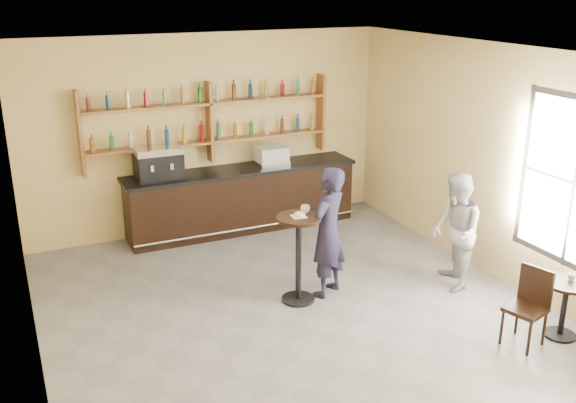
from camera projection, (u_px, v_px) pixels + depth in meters
name	position (u px, v px, depth m)	size (l,w,h in m)	color
floor	(300.00, 318.00, 7.94)	(7.00, 7.00, 0.00)	slate
ceiling	(302.00, 55.00, 6.89)	(7.00, 7.00, 0.00)	white
wall_back	(208.00, 134.00, 10.42)	(7.00, 7.00, 0.00)	#E8CD84
wall_front	(522.00, 343.00, 4.41)	(7.00, 7.00, 0.00)	#E8CD84
wall_left	(24.00, 237.00, 6.23)	(7.00, 7.00, 0.00)	#E8CD84
wall_right	(502.00, 166.00, 8.60)	(7.00, 7.00, 0.00)	#E8CD84
window_pane	(575.00, 184.00, 7.53)	(2.00, 2.00, 0.00)	white
window_frame	(574.00, 184.00, 7.53)	(0.04, 1.70, 2.10)	black
shelf_unit	(210.00, 122.00, 10.24)	(4.00, 0.26, 1.40)	brown
liquor_bottles	(209.00, 112.00, 10.19)	(3.68, 0.10, 1.00)	#8C5919
bar_counter	(242.00, 199.00, 10.64)	(3.88, 0.76, 1.05)	black
espresso_machine	(158.00, 163.00, 9.86)	(0.70, 0.45, 0.50)	black
pastry_case	(271.00, 156.00, 10.64)	(0.51, 0.41, 0.30)	silver
pedestal_table	(298.00, 259.00, 8.20)	(0.57, 0.57, 1.17)	black
napkin	(299.00, 216.00, 8.01)	(0.17, 0.17, 0.00)	white
donut	(300.00, 214.00, 8.00)	(0.14, 0.14, 0.05)	#D8984F
cup_pedestal	(305.00, 209.00, 8.13)	(0.12, 0.12, 0.09)	white
man_main	(328.00, 232.00, 8.29)	(0.64, 0.42, 1.75)	black
cafe_table	(564.00, 309.00, 7.43)	(0.56, 0.56, 0.70)	black
cup_cafe	(572.00, 277.00, 7.32)	(0.09, 0.09, 0.09)	white
chair_west	(525.00, 309.00, 7.23)	(0.40, 0.40, 0.92)	black
patron_second	(455.00, 232.00, 8.52)	(0.78, 0.60, 1.59)	#ADACB2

